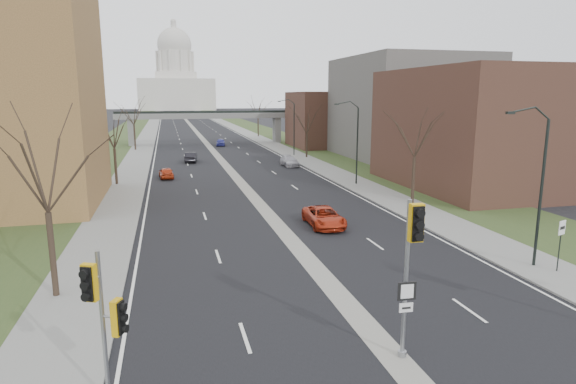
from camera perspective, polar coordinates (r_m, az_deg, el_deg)
name	(u,v)px	position (r m, az deg, el deg)	size (l,w,h in m)	color
ground	(384,347)	(19.42, 11.36, -17.61)	(700.00, 700.00, 0.00)	black
road_surface	(190,124)	(165.68, -11.58, 7.89)	(20.00, 600.00, 0.01)	black
median_strip	(190,124)	(165.68, -11.58, 7.89)	(1.20, 600.00, 0.02)	gray
sidewalk_right	(226,123)	(166.66, -7.41, 8.06)	(4.00, 600.00, 0.12)	gray
sidewalk_left	(153,124)	(165.56, -15.76, 7.72)	(4.00, 600.00, 0.12)	gray
grass_verge_right	(243,123)	(167.47, -5.36, 8.12)	(8.00, 600.00, 0.10)	#273C1B
grass_verge_left	(133,125)	(165.83, -17.85, 7.60)	(8.00, 600.00, 0.10)	#273C1B
commercial_block_near	(484,129)	(53.66, 22.16, 6.96)	(16.00, 20.00, 12.00)	#4F3125
commercial_block_mid	(407,108)	(76.10, 13.98, 9.64)	(18.00, 22.00, 15.00)	#5C5954
commercial_block_far	(331,120)	(90.34, 5.08, 8.56)	(14.00, 14.00, 10.00)	#4F3125
pedestrian_bridge	(206,119)	(95.65, -9.65, 8.50)	(34.00, 3.00, 6.45)	slate
capitol	(176,81)	(335.46, -13.14, 12.64)	(48.00, 42.00, 55.75)	silver
streetlight_near	(533,142)	(28.32, 27.08, 5.30)	(2.61, 0.20, 8.70)	black
streetlight_mid	(351,119)	(50.82, 7.43, 8.57)	(2.61, 0.20, 8.70)	black
streetlight_far	(289,111)	(75.60, 0.12, 9.55)	(2.61, 0.20, 8.70)	black
tree_left_a	(43,158)	(24.02, -27.08, 3.66)	(7.20, 7.20, 9.40)	#382B21
tree_left_b	(113,126)	(53.61, -20.05, 7.35)	(6.75, 6.75, 8.81)	#382B21
tree_left_c	(133,109)	(87.44, -17.90, 9.31)	(7.65, 7.65, 9.99)	#382B21
tree_right_a	(416,128)	(42.64, 14.92, 7.35)	(7.20, 7.20, 9.40)	#382B21
tree_right_b	(307,119)	(73.28, 2.25, 8.59)	(6.30, 6.30, 8.22)	#382B21
tree_right_c	(258,106)	(112.17, -3.59, 10.16)	(7.65, 7.65, 9.99)	#382B21
signal_pole_left	(104,310)	(15.29, -20.99, -12.92)	(1.15, 0.82, 4.95)	gray
signal_pole_median	(411,252)	(17.05, 14.42, -6.93)	(0.68, 0.96, 5.87)	gray
speed_limit_sign	(561,237)	(29.25, 29.60, -4.61)	(0.58, 0.22, 2.79)	black
car_left_near	(166,173)	(56.97, -14.23, 2.23)	(1.52, 3.79, 1.29)	#B03314
car_left_far	(191,157)	(70.28, -11.42, 4.08)	(1.51, 4.34, 1.43)	black
car_right_near	(324,217)	(35.08, 4.28, -2.94)	(2.29, 4.97, 1.38)	#A92912
car_right_mid	(289,161)	(64.96, 0.16, 3.68)	(1.86, 4.56, 1.32)	#ABA9B1
car_right_far	(221,142)	(92.32, -7.99, 5.86)	(1.60, 3.97, 1.35)	navy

